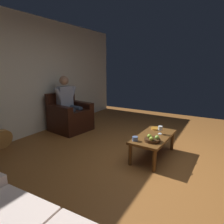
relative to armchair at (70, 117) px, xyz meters
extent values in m
plane|color=brown|center=(0.61, 2.44, -0.34)|extent=(7.21, 7.21, 0.00)
cube|color=silver|center=(0.61, -0.57, 0.98)|extent=(6.41, 0.06, 2.64)
cube|color=black|center=(0.00, 0.03, -0.12)|extent=(0.92, 0.92, 0.43)
cube|color=black|center=(0.01, 0.09, 0.15)|extent=(0.60, 0.76, 0.10)
cube|color=black|center=(-0.33, 0.08, 0.22)|extent=(0.26, 0.83, 0.24)
cube|color=black|center=(0.34, -0.01, 0.22)|extent=(0.26, 0.83, 0.24)
cube|color=black|center=(-0.04, -0.31, 0.34)|extent=(0.83, 0.23, 0.49)
cube|color=#9196A7|center=(-0.02, -0.14, 0.47)|extent=(0.40, 0.23, 0.55)
sphere|color=#A87A5B|center=(-0.02, -0.14, 0.88)|extent=(0.22, 0.22, 0.22)
cylinder|color=#313C4C|center=(-0.11, 0.08, 0.21)|extent=(0.19, 0.44, 0.13)
cylinder|color=#313C4C|center=(-0.08, 0.30, -0.07)|extent=(0.13, 0.13, 0.53)
cylinder|color=#9196A7|center=(-0.23, -0.06, 0.59)|extent=(0.21, 0.12, 0.29)
cylinder|color=#313C4C|center=(0.12, 0.05, 0.21)|extent=(0.19, 0.44, 0.13)
cylinder|color=#313C4C|center=(0.15, 0.27, -0.07)|extent=(0.13, 0.13, 0.53)
cylinder|color=#9196A7|center=(0.21, -0.12, 0.59)|extent=(0.21, 0.12, 0.29)
cube|color=brown|center=(0.39, 2.26, 0.04)|extent=(1.05, 0.55, 0.04)
cylinder|color=brown|center=(-0.07, 2.48, -0.16)|extent=(0.06, 0.06, 0.35)
cylinder|color=brown|center=(0.86, 2.44, -0.16)|extent=(0.06, 0.06, 0.35)
cylinder|color=brown|center=(-0.09, 2.08, -0.16)|extent=(0.06, 0.06, 0.35)
cylinder|color=brown|center=(0.85, 2.04, -0.16)|extent=(0.06, 0.06, 0.35)
cylinder|color=#BB8240|center=(1.51, -0.36, -0.15)|extent=(0.38, 0.16, 0.39)
cylinder|color=black|center=(1.51, -0.31, -0.13)|extent=(0.11, 0.02, 0.11)
cylinder|color=silver|center=(0.25, 2.33, 0.06)|extent=(0.07, 0.07, 0.01)
cylinder|color=silver|center=(0.25, 2.33, 0.10)|extent=(0.01, 0.01, 0.07)
cylinder|color=silver|center=(0.25, 2.33, 0.16)|extent=(0.08, 0.08, 0.07)
cylinder|color=#590C19|center=(0.25, 2.33, 0.14)|extent=(0.07, 0.07, 0.03)
cylinder|color=#362010|center=(0.65, 2.33, 0.08)|extent=(0.25, 0.25, 0.05)
sphere|color=olive|center=(0.73, 2.34, 0.13)|extent=(0.07, 0.07, 0.07)
sphere|color=#74A038|center=(0.63, 2.40, 0.13)|extent=(0.07, 0.07, 0.07)
sphere|color=#84A631|center=(0.64, 2.27, 0.13)|extent=(0.07, 0.07, 0.07)
cylinder|color=#AD6C1E|center=(0.02, 2.19, 0.07)|extent=(0.19, 0.19, 0.02)
cylinder|color=slate|center=(0.77, 2.08, 0.09)|extent=(0.09, 0.09, 0.07)
camera|label=1|loc=(3.47, 3.23, 1.22)|focal=31.10mm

